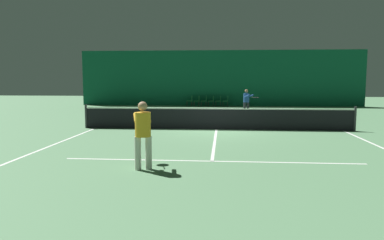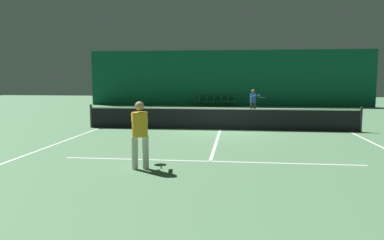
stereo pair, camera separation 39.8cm
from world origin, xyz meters
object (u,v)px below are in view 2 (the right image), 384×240
player_near (140,130)px  courtside_chair_4 (227,100)px  courtside_chair_1 (205,100)px  courtside_chair_3 (220,100)px  courtside_chair_5 (234,100)px  player_far (253,100)px  courtside_chair_0 (198,100)px  courtside_chair_2 (213,100)px  tennis_net (220,118)px

player_near → courtside_chair_4: 21.19m
courtside_chair_1 → courtside_chair_3: size_ratio=1.00×
courtside_chair_3 → courtside_chair_5: 1.16m
player_far → courtside_chair_0: bearing=177.6°
courtside_chair_2 → courtside_chair_5: same height
player_near → courtside_chair_5: player_near is taller
player_near → courtside_chair_1: 21.13m
courtside_chair_5 → player_far: bearing=10.0°
courtside_chair_0 → courtside_chair_3: size_ratio=1.00×
courtside_chair_1 → player_far: bearing=27.3°
tennis_net → courtside_chair_2: 13.73m
tennis_net → player_near: (-1.69, -7.44, 0.48)m
courtside_chair_3 → player_far: bearing=19.1°
courtside_chair_2 → courtside_chair_3: size_ratio=1.00×
courtside_chair_1 → courtside_chair_5: bearing=90.0°
tennis_net → player_near: 7.65m
tennis_net → courtside_chair_3: 13.69m
courtside_chair_2 → courtside_chair_4: (1.16, 0.00, 0.00)m
tennis_net → courtside_chair_2: (-1.22, 13.68, -0.03)m
tennis_net → courtside_chair_1: 13.80m
player_far → courtside_chair_4: (-1.79, 6.86, -0.44)m
player_far → courtside_chair_3: size_ratio=1.88×
tennis_net → courtside_chair_1: bearing=97.5°
courtside_chair_0 → courtside_chair_2: 1.16m
courtside_chair_1 → courtside_chair_5: (2.33, 0.00, 0.00)m
player_near → courtside_chair_0: 21.14m
courtside_chair_4 → player_near: bearing=-4.4°
courtside_chair_4 → tennis_net: bearing=0.2°
tennis_net → courtside_chair_0: tennis_net is taller
courtside_chair_1 → courtside_chair_3: 1.16m
tennis_net → courtside_chair_0: (-2.38, 13.68, -0.03)m
courtside_chair_3 → courtside_chair_5: same height
tennis_net → player_far: player_far is taller
courtside_chair_0 → courtside_chair_1: (0.58, 0.00, 0.00)m
courtside_chair_3 → courtside_chair_1: bearing=-90.0°
tennis_net → courtside_chair_2: bearing=95.1°
courtside_chair_2 → courtside_chair_1: bearing=-90.0°
player_far → courtside_chair_3: bearing=165.7°
player_near → courtside_chair_0: size_ratio=2.03×
courtside_chair_2 → courtside_chair_3: (0.58, 0.00, 0.00)m
player_far → courtside_chair_1: player_far is taller
tennis_net → courtside_chair_5: (0.53, 13.68, -0.03)m
tennis_net → player_far: bearing=75.7°
courtside_chair_0 → courtside_chair_1: size_ratio=1.00×
player_near → courtside_chair_4: size_ratio=2.03×
courtside_chair_0 → courtside_chair_4: size_ratio=1.00×
courtside_chair_4 → courtside_chair_2: bearing=-90.0°
tennis_net → courtside_chair_0: size_ratio=14.29×
courtside_chair_0 → courtside_chair_4: 2.33m
tennis_net → player_far: size_ratio=7.58×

